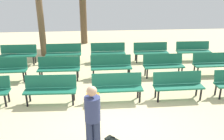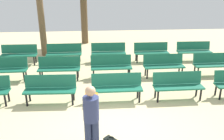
{
  "view_description": "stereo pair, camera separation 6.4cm",
  "coord_description": "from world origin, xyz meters",
  "px_view_note": "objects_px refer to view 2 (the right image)",
  "views": [
    {
      "loc": [
        -0.71,
        -5.36,
        3.71
      ],
      "look_at": [
        0.0,
        2.83,
        0.55
      ],
      "focal_mm": 38.55,
      "sensor_mm": 36.0,
      "label": 1
    },
    {
      "loc": [
        -0.64,
        -5.36,
        3.71
      ],
      "look_at": [
        0.0,
        2.83,
        0.55
      ],
      "focal_mm": 38.55,
      "sensor_mm": 36.0,
      "label": 2
    }
  ],
  "objects_px": {
    "bench_r1_c2": "(111,65)",
    "bench_r2_c0": "(19,53)",
    "bench_r1_c3": "(164,64)",
    "bench_r0_c3": "(178,84)",
    "bench_r1_c1": "(59,67)",
    "bench_r2_c4": "(194,50)",
    "tree_1": "(41,20)",
    "bench_r1_c4": "(213,63)",
    "visitor_with_backpack": "(91,116)",
    "bench_r0_c2": "(117,86)",
    "bench_r0_c1": "(50,88)",
    "bench_r2_c1": "(64,52)",
    "bench_r1_c0": "(6,68)",
    "bench_r2_c3": "(151,51)",
    "bench_r2_c2": "(108,51)"
  },
  "relations": [
    {
      "from": "bench_r1_c4",
      "to": "visitor_with_backpack",
      "type": "height_order",
      "value": "visitor_with_backpack"
    },
    {
      "from": "bench_r1_c2",
      "to": "bench_r2_c0",
      "type": "height_order",
      "value": "same"
    },
    {
      "from": "bench_r2_c4",
      "to": "tree_1",
      "type": "xyz_separation_m",
      "value": [
        -7.26,
        1.33,
        1.29
      ]
    },
    {
      "from": "bench_r0_c1",
      "to": "bench_r2_c1",
      "type": "bearing_deg",
      "value": 91.89
    },
    {
      "from": "bench_r0_c1",
      "to": "bench_r1_c0",
      "type": "xyz_separation_m",
      "value": [
        -1.98,
        1.91,
        0.0
      ]
    },
    {
      "from": "bench_r2_c0",
      "to": "bench_r2_c1",
      "type": "bearing_deg",
      "value": 1.32
    },
    {
      "from": "bench_r0_c2",
      "to": "tree_1",
      "type": "distance_m",
      "value": 6.16
    },
    {
      "from": "bench_r2_c2",
      "to": "bench_r1_c4",
      "type": "bearing_deg",
      "value": -24.9
    },
    {
      "from": "bench_r1_c0",
      "to": "bench_r2_c3",
      "type": "relative_size",
      "value": 1.0
    },
    {
      "from": "bench_r1_c4",
      "to": "bench_r2_c1",
      "type": "relative_size",
      "value": 1.0
    },
    {
      "from": "bench_r1_c0",
      "to": "bench_r1_c4",
      "type": "bearing_deg",
      "value": -1.3
    },
    {
      "from": "bench_r2_c0",
      "to": "tree_1",
      "type": "relative_size",
      "value": 0.45
    },
    {
      "from": "bench_r2_c2",
      "to": "bench_r2_c3",
      "type": "height_order",
      "value": "same"
    },
    {
      "from": "bench_r0_c1",
      "to": "bench_r1_c4",
      "type": "xyz_separation_m",
      "value": [
        6.19,
        1.86,
        0.0
      ]
    },
    {
      "from": "bench_r1_c3",
      "to": "bench_r2_c2",
      "type": "relative_size",
      "value": 1.0
    },
    {
      "from": "bench_r1_c3",
      "to": "bench_r2_c3",
      "type": "height_order",
      "value": "same"
    },
    {
      "from": "bench_r2_c1",
      "to": "bench_r0_c2",
      "type": "bearing_deg",
      "value": -61.79
    },
    {
      "from": "bench_r0_c3",
      "to": "bench_r1_c0",
      "type": "xyz_separation_m",
      "value": [
        -6.05,
        1.96,
        0.0
      ]
    },
    {
      "from": "bench_r0_c2",
      "to": "bench_r2_c1",
      "type": "relative_size",
      "value": 1.0
    },
    {
      "from": "bench_r0_c1",
      "to": "visitor_with_backpack",
      "type": "bearing_deg",
      "value": -59.84
    },
    {
      "from": "bench_r1_c3",
      "to": "tree_1",
      "type": "bearing_deg",
      "value": 147.61
    },
    {
      "from": "bench_r1_c1",
      "to": "tree_1",
      "type": "height_order",
      "value": "tree_1"
    },
    {
      "from": "bench_r0_c3",
      "to": "bench_r1_c1",
      "type": "relative_size",
      "value": 1.0
    },
    {
      "from": "bench_r2_c4",
      "to": "bench_r1_c3",
      "type": "bearing_deg",
      "value": -135.5
    },
    {
      "from": "bench_r0_c3",
      "to": "bench_r2_c4",
      "type": "distance_m",
      "value": 4.34
    },
    {
      "from": "bench_r1_c1",
      "to": "bench_r1_c2",
      "type": "relative_size",
      "value": 1.0
    },
    {
      "from": "bench_r0_c1",
      "to": "bench_r1_c2",
      "type": "relative_size",
      "value": 1.01
    },
    {
      "from": "bench_r0_c3",
      "to": "bench_r2_c4",
      "type": "xyz_separation_m",
      "value": [
        2.08,
        3.8,
        0.0
      ]
    },
    {
      "from": "bench_r1_c1",
      "to": "bench_r1_c4",
      "type": "xyz_separation_m",
      "value": [
        6.15,
        -0.03,
        0.0
      ]
    },
    {
      "from": "bench_r0_c1",
      "to": "bench_r0_c2",
      "type": "distance_m",
      "value": 2.09
    },
    {
      "from": "bench_r2_c2",
      "to": "bench_r0_c2",
      "type": "bearing_deg",
      "value": -89.02
    },
    {
      "from": "bench_r0_c3",
      "to": "bench_r2_c4",
      "type": "relative_size",
      "value": 1.0
    },
    {
      "from": "bench_r1_c1",
      "to": "bench_r2_c3",
      "type": "height_order",
      "value": "same"
    },
    {
      "from": "bench_r1_c2",
      "to": "bench_r2_c1",
      "type": "relative_size",
      "value": 1.0
    },
    {
      "from": "bench_r2_c0",
      "to": "bench_r2_c4",
      "type": "height_order",
      "value": "same"
    },
    {
      "from": "bench_r0_c1",
      "to": "bench_r2_c2",
      "type": "relative_size",
      "value": 1.01
    },
    {
      "from": "bench_r1_c3",
      "to": "bench_r0_c3",
      "type": "bearing_deg",
      "value": -93.23
    },
    {
      "from": "bench_r2_c1",
      "to": "tree_1",
      "type": "relative_size",
      "value": 0.45
    },
    {
      "from": "bench_r2_c0",
      "to": "bench_r0_c3",
      "type": "bearing_deg",
      "value": -31.55
    },
    {
      "from": "bench_r0_c3",
      "to": "bench_r1_c4",
      "type": "xyz_separation_m",
      "value": [
        2.12,
        1.91,
        0.0
      ]
    },
    {
      "from": "bench_r1_c3",
      "to": "bench_r1_c4",
      "type": "relative_size",
      "value": 1.0
    },
    {
      "from": "bench_r0_c1",
      "to": "bench_r1_c4",
      "type": "bearing_deg",
      "value": 18.96
    },
    {
      "from": "bench_r2_c0",
      "to": "bench_r1_c1",
      "type": "bearing_deg",
      "value": -42.37
    },
    {
      "from": "bench_r1_c4",
      "to": "bench_r2_c0",
      "type": "relative_size",
      "value": 0.99
    },
    {
      "from": "bench_r0_c1",
      "to": "visitor_with_backpack",
      "type": "distance_m",
      "value": 2.81
    },
    {
      "from": "bench_r1_c3",
      "to": "tree_1",
      "type": "distance_m",
      "value": 6.29
    },
    {
      "from": "bench_r2_c4",
      "to": "visitor_with_backpack",
      "type": "xyz_separation_m",
      "value": [
        -4.85,
        -6.2,
        0.43
      ]
    },
    {
      "from": "bench_r2_c3",
      "to": "bench_r2_c4",
      "type": "height_order",
      "value": "same"
    },
    {
      "from": "bench_r0_c2",
      "to": "bench_r2_c4",
      "type": "relative_size",
      "value": 0.99
    },
    {
      "from": "bench_r1_c1",
      "to": "tree_1",
      "type": "bearing_deg",
      "value": 110.99
    }
  ]
}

